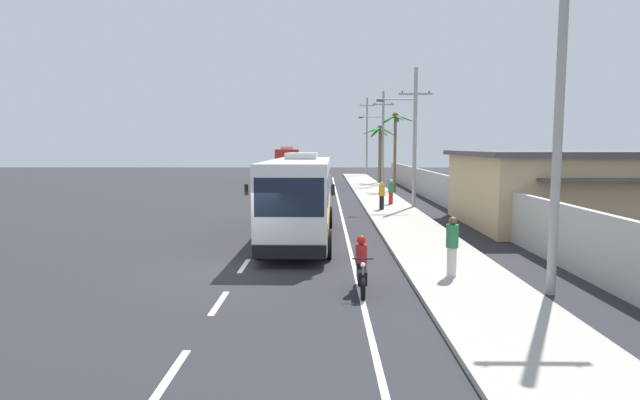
# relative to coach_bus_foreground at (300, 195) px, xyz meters

# --- Properties ---
(ground_plane) EXTENTS (160.00, 160.00, 0.00)m
(ground_plane) POSITION_rel_coach_bus_foreground_xyz_m (-1.65, -5.42, -1.92)
(ground_plane) COLOR #28282D
(sidewalk_kerb) EXTENTS (3.20, 90.00, 0.14)m
(sidewalk_kerb) POSITION_rel_coach_bus_foreground_xyz_m (5.15, 4.58, -1.85)
(sidewalk_kerb) COLOR #A8A399
(sidewalk_kerb) RESTS_ON ground
(lane_markings) EXTENTS (3.83, 71.49, 0.01)m
(lane_markings) POSITION_rel_coach_bus_foreground_xyz_m (0.67, 9.48, -1.92)
(lane_markings) COLOR white
(lane_markings) RESTS_ON ground
(boundary_wall) EXTENTS (0.24, 60.00, 2.10)m
(boundary_wall) POSITION_rel_coach_bus_foreground_xyz_m (8.95, 8.58, -0.87)
(boundary_wall) COLOR #B2B2AD
(boundary_wall) RESTS_ON ground
(coach_bus_foreground) EXTENTS (2.99, 11.05, 3.69)m
(coach_bus_foreground) POSITION_rel_coach_bus_foreground_xyz_m (0.00, 0.00, 0.00)
(coach_bus_foreground) COLOR white
(coach_bus_foreground) RESTS_ON ground
(coach_bus_far_lane) EXTENTS (3.40, 10.92, 3.92)m
(coach_bus_far_lane) POSITION_rel_coach_bus_foreground_xyz_m (-3.17, 35.61, 0.12)
(coach_bus_far_lane) COLOR red
(coach_bus_far_lane) RESTS_ON ground
(motorcycle_beside_bus) EXTENTS (0.56, 1.96, 1.55)m
(motorcycle_beside_bus) POSITION_rel_coach_bus_foreground_xyz_m (2.06, -8.02, -1.28)
(motorcycle_beside_bus) COLOR black
(motorcycle_beside_bus) RESTS_ON ground
(pedestrian_near_kerb) EXTENTS (0.36, 0.36, 1.79)m
(pedestrian_near_kerb) POSITION_rel_coach_bus_foreground_xyz_m (4.81, -6.86, -0.84)
(pedestrian_near_kerb) COLOR beige
(pedestrian_near_kerb) RESTS_ON sidewalk_kerb
(pedestrian_midwalk) EXTENTS (0.36, 0.36, 1.70)m
(pedestrian_midwalk) POSITION_rel_coach_bus_foreground_xyz_m (4.51, 9.33, -0.89)
(pedestrian_midwalk) COLOR black
(pedestrian_midwalk) RESTS_ON sidewalk_kerb
(pedestrian_far_walk) EXTENTS (0.36, 0.36, 1.66)m
(pedestrian_far_walk) POSITION_rel_coach_bus_foreground_xyz_m (5.44, 12.23, -0.91)
(pedestrian_far_walk) COLOR red
(pedestrian_far_walk) RESTS_ON sidewalk_kerb
(utility_pole_nearest) EXTENTS (2.06, 0.24, 10.13)m
(utility_pole_nearest) POSITION_rel_coach_bus_foreground_xyz_m (7.17, -8.21, 3.33)
(utility_pole_nearest) COLOR #9E9E99
(utility_pole_nearest) RESTS_ON ground
(utility_pole_mid) EXTENTS (3.48, 0.24, 8.84)m
(utility_pole_mid) POSITION_rel_coach_bus_foreground_xyz_m (6.61, 10.77, 2.80)
(utility_pole_mid) COLOR #9E9E99
(utility_pole_mid) RESTS_ON ground
(utility_pole_far) EXTENTS (3.50, 0.24, 9.35)m
(utility_pole_far) POSITION_rel_coach_bus_foreground_xyz_m (6.73, 29.76, 3.06)
(utility_pole_far) COLOR #9E9E99
(utility_pole_far) RESTS_ON ground
(utility_pole_distant) EXTENTS (2.06, 0.24, 10.46)m
(utility_pole_distant) POSITION_rel_coach_bus_foreground_xyz_m (6.75, 48.74, 3.52)
(utility_pole_distant) COLOR #9E9E99
(utility_pole_distant) RESTS_ON ground
(palm_nearest) EXTENTS (3.70, 3.47, 6.18)m
(palm_nearest) POSITION_rel_coach_bus_foreground_xyz_m (6.83, 32.67, 2.36)
(palm_nearest) COLOR brown
(palm_nearest) RESTS_ON ground
(palm_second) EXTENTS (2.75, 3.04, 6.87)m
(palm_second) POSITION_rel_coach_bus_foreground_xyz_m (7.14, 23.08, 3.11)
(palm_second) COLOR brown
(palm_second) RESTS_ON ground
(roadside_building) EXTENTS (10.71, 9.76, 3.75)m
(roadside_building) POSITION_rel_coach_bus_foreground_xyz_m (13.33, 3.80, -0.03)
(roadside_building) COLOR tan
(roadside_building) RESTS_ON ground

